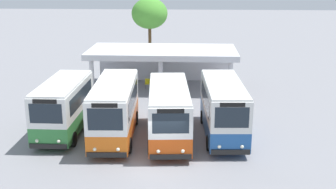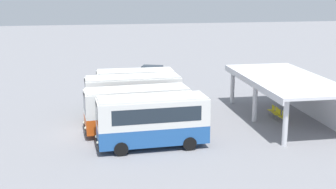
# 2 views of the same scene
# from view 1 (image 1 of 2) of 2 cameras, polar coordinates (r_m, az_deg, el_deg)

# --- Properties ---
(ground_plane) EXTENTS (180.00, 180.00, 0.00)m
(ground_plane) POSITION_cam_1_polar(r_m,az_deg,el_deg) (22.77, -0.88, -9.52)
(ground_plane) COLOR gray
(city_bus_nearest_orange) EXTENTS (2.36, 6.67, 3.36)m
(city_bus_nearest_orange) POSITION_cam_1_polar(r_m,az_deg,el_deg) (27.18, -13.79, -1.42)
(city_bus_nearest_orange) COLOR black
(city_bus_nearest_orange) RESTS_ON ground
(city_bus_second_in_row) EXTENTS (2.60, 7.58, 3.49)m
(city_bus_second_in_row) POSITION_cam_1_polar(r_m,az_deg,el_deg) (25.90, -7.16, -1.79)
(city_bus_second_in_row) COLOR black
(city_bus_second_in_row) RESTS_ON ground
(city_bus_middle_cream) EXTENTS (2.88, 7.68, 3.28)m
(city_bus_middle_cream) POSITION_cam_1_polar(r_m,az_deg,el_deg) (25.53, 0.12, -2.18)
(city_bus_middle_cream) COLOR black
(city_bus_middle_cream) RESTS_ON ground
(city_bus_fourth_amber) EXTENTS (2.61, 7.36, 3.42)m
(city_bus_fourth_amber) POSITION_cam_1_polar(r_m,az_deg,el_deg) (26.16, 7.40, -1.70)
(city_bus_fourth_amber) COLOR black
(city_bus_fourth_amber) RESTS_ON ground
(terminal_canopy) EXTENTS (12.59, 5.95, 3.40)m
(terminal_canopy) POSITION_cam_1_polar(r_m,az_deg,el_deg) (37.35, -0.68, 5.19)
(terminal_canopy) COLOR silver
(terminal_canopy) RESTS_ON ground
(waiting_chair_end_by_column) EXTENTS (0.45, 0.45, 0.86)m
(waiting_chair_end_by_column) POSITION_cam_1_polar(r_m,az_deg,el_deg) (36.86, -2.76, 1.59)
(waiting_chair_end_by_column) COLOR slate
(waiting_chair_end_by_column) RESTS_ON ground
(waiting_chair_second_from_end) EXTENTS (0.45, 0.45, 0.86)m
(waiting_chair_second_from_end) POSITION_cam_1_polar(r_m,az_deg,el_deg) (36.84, -1.81, 1.60)
(waiting_chair_second_from_end) COLOR slate
(waiting_chair_second_from_end) RESTS_ON ground
(waiting_chair_middle_seat) EXTENTS (0.45, 0.45, 0.86)m
(waiting_chair_middle_seat) POSITION_cam_1_polar(r_m,az_deg,el_deg) (36.74, -0.86, 1.56)
(waiting_chair_middle_seat) COLOR slate
(waiting_chair_middle_seat) RESTS_ON ground
(waiting_chair_fourth_seat) EXTENTS (0.45, 0.45, 0.86)m
(waiting_chair_fourth_seat) POSITION_cam_1_polar(r_m,az_deg,el_deg) (36.81, 0.10, 1.59)
(waiting_chair_fourth_seat) COLOR slate
(waiting_chair_fourth_seat) RESTS_ON ground
(waiting_chair_fifth_seat) EXTENTS (0.45, 0.45, 0.86)m
(waiting_chair_fifth_seat) POSITION_cam_1_polar(r_m,az_deg,el_deg) (36.82, 1.05, 1.59)
(waiting_chair_fifth_seat) COLOR slate
(waiting_chair_fifth_seat) RESTS_ON ground
(roadside_tree_behind_canopy) EXTENTS (3.61, 3.61, 7.23)m
(roadside_tree_behind_canopy) POSITION_cam_1_polar(r_m,az_deg,el_deg) (43.38, -2.49, 10.75)
(roadside_tree_behind_canopy) COLOR brown
(roadside_tree_behind_canopy) RESTS_ON ground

